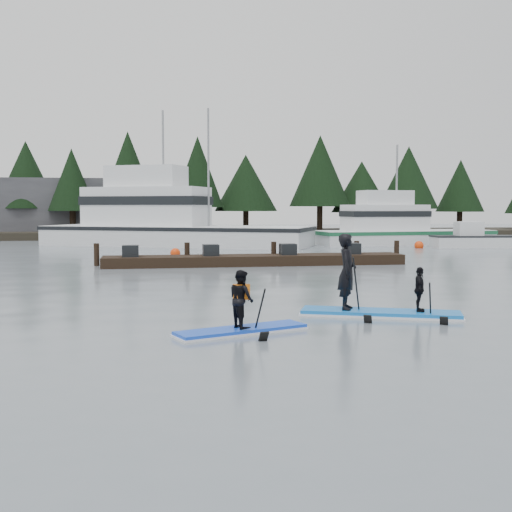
{
  "coord_description": "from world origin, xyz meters",
  "views": [
    {
      "loc": [
        -2.83,
        -13.43,
        2.6
      ],
      "look_at": [
        0.0,
        6.0,
        1.1
      ],
      "focal_mm": 45.0,
      "sensor_mm": 36.0,
      "label": 1
    }
  ],
  "objects": [
    {
      "name": "ground",
      "position": [
        0.0,
        0.0,
        0.0
      ],
      "size": [
        160.0,
        160.0,
        0.0
      ],
      "primitive_type": "plane",
      "color": "slate",
      "rests_on": "ground"
    },
    {
      "name": "far_shore",
      "position": [
        0.0,
        42.0,
        0.3
      ],
      "size": [
        70.0,
        8.0,
        0.6
      ],
      "primitive_type": "cube",
      "color": "#2D281E",
      "rests_on": "ground"
    },
    {
      "name": "treeline",
      "position": [
        0.0,
        42.0,
        0.0
      ],
      "size": [
        60.0,
        4.0,
        8.0
      ],
      "primitive_type": null,
      "color": "black",
      "rests_on": "ground"
    },
    {
      "name": "waterfront_building",
      "position": [
        -14.0,
        44.0,
        2.5
      ],
      "size": [
        18.0,
        6.0,
        5.0
      ],
      "primitive_type": "cube",
      "color": "#4C4C51",
      "rests_on": "ground"
    },
    {
      "name": "fishing_boat_large",
      "position": [
        -2.44,
        30.51,
        0.78
      ],
      "size": [
        18.55,
        12.21,
        10.17
      ],
      "rotation": [
        0.0,
        0.0,
        -0.44
      ],
      "color": "white",
      "rests_on": "ground"
    },
    {
      "name": "fishing_boat_medium",
      "position": [
        13.52,
        29.39,
        0.53
      ],
      "size": [
        12.79,
        4.98,
        7.7
      ],
      "rotation": [
        0.0,
        0.0,
        0.12
      ],
      "color": "white",
      "rests_on": "ground"
    },
    {
      "name": "skiff",
      "position": [
        17.68,
        25.39,
        0.38
      ],
      "size": [
        6.66,
        2.54,
        0.76
      ],
      "primitive_type": "cube",
      "rotation": [
        0.0,
        0.0,
        -0.09
      ],
      "color": "white",
      "rests_on": "ground"
    },
    {
      "name": "floating_dock",
      "position": [
        1.27,
        14.95,
        0.22
      ],
      "size": [
        13.51,
        2.08,
        0.45
      ],
      "primitive_type": "cube",
      "rotation": [
        0.0,
        0.0,
        0.02
      ],
      "color": "black",
      "rests_on": "ground"
    },
    {
      "name": "buoy_b",
      "position": [
        -2.18,
        20.92,
        0.0
      ],
      "size": [
        0.54,
        0.54,
        0.54
      ],
      "primitive_type": "sphere",
      "color": "red",
      "rests_on": "ground"
    },
    {
      "name": "buoy_c",
      "position": [
        13.27,
        25.26,
        0.0
      ],
      "size": [
        0.58,
        0.58,
        0.58
      ],
      "primitive_type": "sphere",
      "color": "red",
      "rests_on": "ground"
    },
    {
      "name": "paddleboard_solo",
      "position": [
        -1.24,
        -0.39,
        0.47
      ],
      "size": [
        2.88,
        1.69,
        1.8
      ],
      "rotation": [
        0.0,
        0.0,
        0.38
      ],
      "color": "blue",
      "rests_on": "ground"
    },
    {
      "name": "paddleboard_duo",
      "position": [
        2.08,
        1.26,
        0.62
      ],
      "size": [
        3.82,
        2.13,
        2.49
      ],
      "rotation": [
        0.0,
        0.0,
        -0.35
      ],
      "color": "blue",
      "rests_on": "ground"
    }
  ]
}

